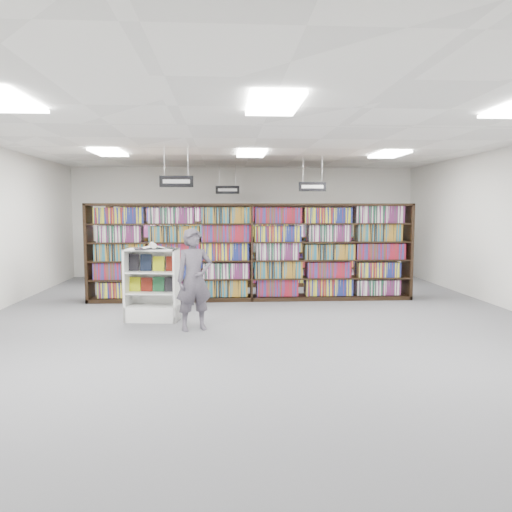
{
  "coord_description": "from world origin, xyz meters",
  "views": [
    {
      "loc": [
        -0.55,
        -8.79,
        1.96
      ],
      "look_at": [
        0.01,
        0.5,
        1.1
      ],
      "focal_mm": 35.0,
      "sensor_mm": 36.0,
      "label": 1
    }
  ],
  "objects": [
    {
      "name": "endcap_display",
      "position": [
        -1.86,
        0.06,
        0.45
      ],
      "size": [
        0.96,
        0.56,
        1.28
      ],
      "rotation": [
        0.0,
        0.0,
        -0.11
      ],
      "color": "white",
      "rests_on": "floor"
    },
    {
      "name": "bookshelf_row_far",
      "position": [
        0.0,
        5.7,
        1.05
      ],
      "size": [
        7.0,
        0.6,
        2.1
      ],
      "color": "black",
      "rests_on": "floor"
    },
    {
      "name": "floor",
      "position": [
        0.0,
        0.0,
        0.0
      ],
      "size": [
        12.0,
        12.0,
        0.0
      ],
      "primitive_type": "plane",
      "color": "#5A5B60",
      "rests_on": "ground"
    },
    {
      "name": "troffer_front_left",
      "position": [
        -3.0,
        -3.0,
        3.16
      ],
      "size": [
        0.6,
        1.2,
        0.04
      ],
      "primitive_type": "cube",
      "color": "white",
      "rests_on": "ceiling"
    },
    {
      "name": "aisle_sign_left",
      "position": [
        -1.5,
        1.0,
        2.53
      ],
      "size": [
        0.65,
        0.02,
        0.8
      ],
      "color": "#B2B2B7",
      "rests_on": "ceiling"
    },
    {
      "name": "wall_back",
      "position": [
        0.0,
        6.0,
        1.6
      ],
      "size": [
        10.0,
        0.1,
        3.2
      ],
      "primitive_type": "cube",
      "color": "silver",
      "rests_on": "ground"
    },
    {
      "name": "bookshelf_row_near",
      "position": [
        0.0,
        2.0,
        1.05
      ],
      "size": [
        7.0,
        0.6,
        2.1
      ],
      "color": "black",
      "rests_on": "floor"
    },
    {
      "name": "shopper",
      "position": [
        -1.07,
        -0.7,
        0.83
      ],
      "size": [
        0.71,
        0.59,
        1.66
      ],
      "primitive_type": "imported",
      "rotation": [
        0.0,
        0.0,
        0.36
      ],
      "color": "#504A55",
      "rests_on": "floor"
    },
    {
      "name": "wall_front",
      "position": [
        0.0,
        -6.0,
        1.6
      ],
      "size": [
        10.0,
        0.1,
        3.2
      ],
      "primitive_type": "cube",
      "color": "silver",
      "rests_on": "ground"
    },
    {
      "name": "aisle_sign_center",
      "position": [
        -0.5,
        5.0,
        2.53
      ],
      "size": [
        0.65,
        0.02,
        0.8
      ],
      "color": "#B2B2B7",
      "rests_on": "ceiling"
    },
    {
      "name": "ceiling",
      "position": [
        0.0,
        0.0,
        3.2
      ],
      "size": [
        10.0,
        12.0,
        0.1
      ],
      "primitive_type": "cube",
      "color": "white",
      "rests_on": "wall_back"
    },
    {
      "name": "troffer_back_left",
      "position": [
        -3.0,
        2.0,
        3.16
      ],
      "size": [
        0.6,
        1.2,
        0.04
      ],
      "primitive_type": "cube",
      "color": "white",
      "rests_on": "ceiling"
    },
    {
      "name": "open_book",
      "position": [
        -1.82,
        0.01,
        1.31
      ],
      "size": [
        0.75,
        0.54,
        0.13
      ],
      "rotation": [
        0.0,
        0.0,
        0.24
      ],
      "color": "black",
      "rests_on": "endcap_display"
    },
    {
      "name": "aisle_sign_right",
      "position": [
        1.5,
        3.0,
        2.53
      ],
      "size": [
        0.65,
        0.02,
        0.8
      ],
      "color": "#B2B2B7",
      "rests_on": "ceiling"
    },
    {
      "name": "troffer_front_center",
      "position": [
        0.0,
        -3.0,
        3.16
      ],
      "size": [
        0.6,
        1.2,
        0.04
      ],
      "primitive_type": "cube",
      "color": "white",
      "rests_on": "ceiling"
    },
    {
      "name": "bookshelf_row_mid",
      "position": [
        0.0,
        4.0,
        1.05
      ],
      "size": [
        7.0,
        0.6,
        2.1
      ],
      "color": "black",
      "rests_on": "floor"
    },
    {
      "name": "troffer_back_right",
      "position": [
        3.0,
        2.0,
        3.16
      ],
      "size": [
        0.6,
        1.2,
        0.04
      ],
      "primitive_type": "cube",
      "color": "white",
      "rests_on": "ceiling"
    },
    {
      "name": "troffer_back_center",
      "position": [
        0.0,
        2.0,
        3.16
      ],
      "size": [
        0.6,
        1.2,
        0.04
      ],
      "primitive_type": "cube",
      "color": "white",
      "rests_on": "ceiling"
    }
  ]
}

